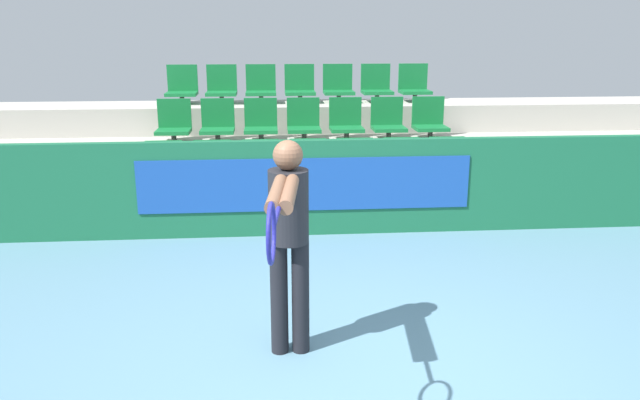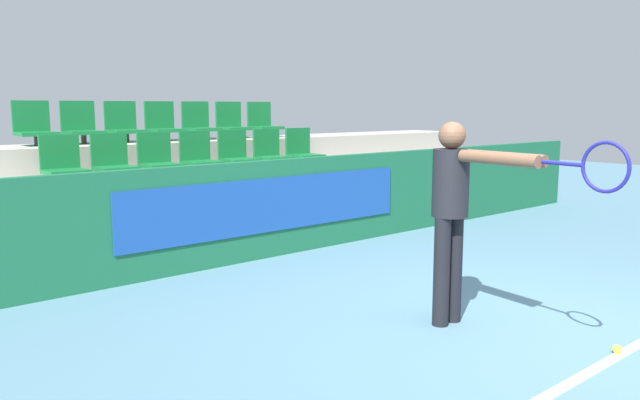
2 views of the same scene
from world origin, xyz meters
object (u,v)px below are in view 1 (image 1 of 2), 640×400
stadium_chair_1 (213,168)px  stadium_chair_13 (429,121)px  tennis_player (288,230)px  stadium_chair_14 (182,87)px  stadium_chair_19 (376,86)px  stadium_chair_18 (338,86)px  stadium_chair_12 (388,121)px  stadium_chair_20 (414,86)px  stadium_chair_3 (308,166)px  stadium_chair_11 (346,122)px  stadium_chair_2 (261,167)px  stadium_chair_16 (261,87)px  stadium_chair_17 (300,86)px  stadium_chair_0 (164,169)px  stadium_chair_8 (218,123)px  stadium_chair_4 (356,166)px  stadium_chair_7 (174,124)px  stadium_chair_6 (448,164)px  stadium_chair_5 (402,165)px  stadium_chair_10 (304,122)px  stadium_chair_15 (222,87)px  stadium_chair_9 (261,123)px

stadium_chair_1 → stadium_chair_13: size_ratio=1.00×
stadium_chair_13 → tennis_player: size_ratio=0.36×
stadium_chair_14 → stadium_chair_19: 3.02m
stadium_chair_18 → stadium_chair_19: bearing=0.0°
stadium_chair_12 → stadium_chair_20: bearing=59.9°
stadium_chair_3 → stadium_chair_11: 1.27m
stadium_chair_3 → stadium_chair_2: bearing=180.0°
stadium_chair_1 → stadium_chair_16: stadium_chair_16 is taller
stadium_chair_17 → stadium_chair_12: bearing=-40.8°
stadium_chair_0 → tennis_player: 3.88m
stadium_chair_8 → stadium_chair_16: bearing=59.9°
stadium_chair_11 → stadium_chair_17: stadium_chair_17 is taller
stadium_chair_4 → stadium_chair_17: stadium_chair_17 is taller
stadium_chair_18 → stadium_chair_20: 1.21m
stadium_chair_17 → stadium_chair_20: 1.81m
stadium_chair_3 → stadium_chair_8: stadium_chair_8 is taller
stadium_chair_2 → stadium_chair_16: 2.24m
stadium_chair_17 → tennis_player: stadium_chair_17 is taller
stadium_chair_16 → stadium_chair_1: bearing=-106.1°
stadium_chair_3 → stadium_chair_20: (1.81, 2.09, 0.82)m
stadium_chair_7 → stadium_chair_3: bearing=-29.9°
stadium_chair_1 → stadium_chair_16: size_ratio=1.00×
stadium_chair_6 → stadium_chair_19: size_ratio=1.00×
stadium_chair_8 → stadium_chair_20: stadium_chair_20 is taller
stadium_chair_0 → stadium_chair_13: bearing=16.1°
stadium_chair_8 → stadium_chair_13: (3.02, 0.00, 0.00)m
stadium_chair_1 → stadium_chair_8: bearing=90.0°
stadium_chair_13 → stadium_chair_1: bearing=-160.9°
stadium_chair_1 → stadium_chair_5: 2.42m
stadium_chair_5 → stadium_chair_14: size_ratio=1.00×
stadium_chair_4 → stadium_chair_8: bearing=150.1°
stadium_chair_3 → stadium_chair_17: stadium_chair_17 is taller
stadium_chair_10 → stadium_chair_14: size_ratio=1.00×
stadium_chair_6 → stadium_chair_11: size_ratio=1.00×
stadium_chair_10 → stadium_chair_15: stadium_chair_15 is taller
stadium_chair_3 → stadium_chair_20: 2.88m
stadium_chair_6 → stadium_chair_12: (-0.60, 1.04, 0.41)m
stadium_chair_10 → stadium_chair_5: bearing=-40.8°
stadium_chair_5 → stadium_chair_14: stadium_chair_14 is taller
stadium_chair_18 → stadium_chair_13: bearing=-40.8°
stadium_chair_19 → stadium_chair_6: bearing=-73.9°
stadium_chair_15 → stadium_chair_16: 0.60m
stadium_chair_15 → stadium_chair_16: (0.60, 0.00, 0.00)m
stadium_chair_9 → stadium_chair_10: 0.60m
stadium_chair_11 → stadium_chair_17: 1.27m
stadium_chair_5 → stadium_chair_6: size_ratio=1.00×
stadium_chair_10 → stadium_chair_16: size_ratio=1.00×
stadium_chair_10 → stadium_chair_19: bearing=40.8°
stadium_chair_2 → stadium_chair_16: bearing=90.0°
stadium_chair_0 → stadium_chair_20: bearing=29.9°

